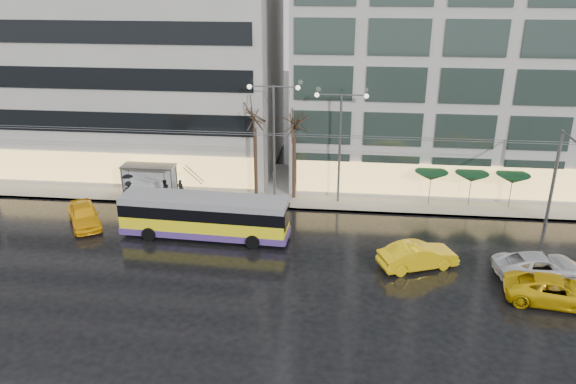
# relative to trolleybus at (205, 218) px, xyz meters

# --- Properties ---
(ground) EXTENTS (140.00, 140.00, 0.00)m
(ground) POSITION_rel_trolleybus_xyz_m (1.87, -3.86, -1.43)
(ground) COLOR black
(ground) RESTS_ON ground
(sidewalk) EXTENTS (80.00, 10.00, 0.15)m
(sidewalk) POSITION_rel_trolleybus_xyz_m (3.87, 10.14, -1.36)
(sidewalk) COLOR gray
(sidewalk) RESTS_ON ground
(kerb) EXTENTS (80.00, 0.10, 0.15)m
(kerb) POSITION_rel_trolleybus_xyz_m (3.87, 5.19, -1.36)
(kerb) COLOR slate
(kerb) RESTS_ON ground
(building_left) EXTENTS (34.00, 14.00, 22.00)m
(building_left) POSITION_rel_trolleybus_xyz_m (-14.13, 15.14, 9.72)
(building_left) COLOR #A5A39E
(building_left) RESTS_ON sidewalk
(building_right) EXTENTS (32.00, 14.00, 25.00)m
(building_right) POSITION_rel_trolleybus_xyz_m (20.87, 15.14, 11.22)
(building_right) COLOR #A5A39E
(building_right) RESTS_ON sidewalk
(trolleybus) EXTENTS (11.52, 4.73, 5.29)m
(trolleybus) POSITION_rel_trolleybus_xyz_m (0.00, 0.00, 0.00)
(trolleybus) COLOR yellow
(trolleybus) RESTS_ON ground
(catenary) EXTENTS (42.24, 5.12, 7.00)m
(catenary) POSITION_rel_trolleybus_xyz_m (2.87, 4.07, 2.82)
(catenary) COLOR #595B60
(catenary) RESTS_ON ground
(bus_shelter) EXTENTS (4.20, 1.60, 2.51)m
(bus_shelter) POSITION_rel_trolleybus_xyz_m (-6.51, 6.82, 0.53)
(bus_shelter) COLOR #595B60
(bus_shelter) RESTS_ON sidewalk
(street_lamp_near) EXTENTS (3.96, 0.36, 9.03)m
(street_lamp_near) POSITION_rel_trolleybus_xyz_m (3.87, 6.94, 4.56)
(street_lamp_near) COLOR #595B60
(street_lamp_near) RESTS_ON sidewalk
(street_lamp_far) EXTENTS (3.96, 0.36, 8.53)m
(street_lamp_far) POSITION_rel_trolleybus_xyz_m (8.87, 6.94, 4.28)
(street_lamp_far) COLOR #595B60
(street_lamp_far) RESTS_ON sidewalk
(tree_a) EXTENTS (3.20, 3.20, 8.40)m
(tree_a) POSITION_rel_trolleybus_xyz_m (2.37, 7.14, 5.65)
(tree_a) COLOR black
(tree_a) RESTS_ON sidewalk
(tree_b) EXTENTS (3.20, 3.20, 7.70)m
(tree_b) POSITION_rel_trolleybus_xyz_m (5.37, 7.34, 4.97)
(tree_b) COLOR black
(tree_b) RESTS_ON sidewalk
(parasol_a) EXTENTS (2.50, 2.50, 2.65)m
(parasol_a) POSITION_rel_trolleybus_xyz_m (15.87, 7.14, 1.02)
(parasol_a) COLOR #595B60
(parasol_a) RESTS_ON sidewalk
(parasol_b) EXTENTS (2.50, 2.50, 2.65)m
(parasol_b) POSITION_rel_trolleybus_xyz_m (18.87, 7.14, 1.02)
(parasol_b) COLOR #595B60
(parasol_b) RESTS_ON sidewalk
(parasol_c) EXTENTS (2.50, 2.50, 2.65)m
(parasol_c) POSITION_rel_trolleybus_xyz_m (21.87, 7.14, 1.02)
(parasol_c) COLOR #595B60
(parasol_c) RESTS_ON sidewalk
(taxi_a) EXTENTS (4.13, 5.03, 1.62)m
(taxi_a) POSITION_rel_trolleybus_xyz_m (-9.04, 0.89, -0.62)
(taxi_a) COLOR #FFB80D
(taxi_a) RESTS_ON ground
(taxi_b) EXTENTS (5.14, 3.36, 1.60)m
(taxi_b) POSITION_rel_trolleybus_xyz_m (13.99, -2.75, -0.63)
(taxi_b) COLOR yellow
(taxi_b) RESTS_ON ground
(taxi_c) EXTENTS (5.76, 3.31, 1.51)m
(taxi_c) POSITION_rel_trolleybus_xyz_m (21.13, -5.89, -0.68)
(taxi_c) COLOR #DFB20B
(taxi_c) RESTS_ON ground
(sedan_silver) EXTENTS (5.56, 3.02, 1.48)m
(sedan_silver) POSITION_rel_trolleybus_xyz_m (21.07, -3.19, -0.69)
(sedan_silver) COLOR silver
(sedan_silver) RESTS_ON ground
(pedestrian_a) EXTENTS (1.16, 1.17, 2.19)m
(pedestrian_a) POSITION_rel_trolleybus_xyz_m (-3.49, 6.19, 0.19)
(pedestrian_a) COLOR black
(pedestrian_a) RESTS_ON sidewalk
(pedestrian_b) EXTENTS (1.06, 1.04, 1.73)m
(pedestrian_b) POSITION_rel_trolleybus_xyz_m (-4.62, 5.63, -0.42)
(pedestrian_b) COLOR black
(pedestrian_b) RESTS_ON sidewalk
(pedestrian_c) EXTENTS (1.07, 0.97, 2.11)m
(pedestrian_c) POSITION_rel_trolleybus_xyz_m (-7.48, 5.54, -0.16)
(pedestrian_c) COLOR black
(pedestrian_c) RESTS_ON sidewalk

